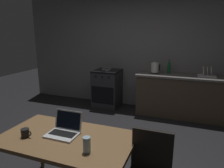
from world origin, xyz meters
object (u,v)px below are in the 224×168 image
object	(u,v)px
laptop	(64,130)
drinking_glass	(87,145)
frying_pan	(106,69)
stove_oven	(107,88)
dish_rack	(207,74)
bottle_b	(169,67)
electric_kettle	(155,68)
dining_table	(67,143)
coffee_mug	(25,133)

from	to	relation	value
laptop	drinking_glass	world-z (taller)	laptop
frying_pan	drinking_glass	distance (m)	3.14
stove_oven	laptop	size ratio (longest dim) A/B	2.80
dish_rack	bottle_b	size ratio (longest dim) A/B	1.14
laptop	dish_rack	world-z (taller)	dish_rack
frying_pan	dish_rack	bearing A→B (deg)	0.80
drinking_glass	electric_kettle	bearing A→B (deg)	87.92
stove_oven	electric_kettle	world-z (taller)	electric_kettle
laptop	bottle_b	distance (m)	2.97
dining_table	dish_rack	world-z (taller)	dish_rack
stove_oven	drinking_glass	size ratio (longest dim) A/B	6.16
dining_table	coffee_mug	bearing A→B (deg)	-160.83
dining_table	drinking_glass	size ratio (longest dim) A/B	9.38
laptop	bottle_b	bearing A→B (deg)	72.54
dining_table	drinking_glass	distance (m)	0.39
laptop	dish_rack	size ratio (longest dim) A/B	0.94
electric_kettle	drinking_glass	distance (m)	3.01
dining_table	bottle_b	size ratio (longest dim) A/B	4.56
laptop	drinking_glass	xyz separation A→B (m)	(0.38, -0.22, 0.03)
laptop	drinking_glass	bearing A→B (deg)	-32.46
stove_oven	dining_table	distance (m)	2.92
frying_pan	electric_kettle	bearing A→B (deg)	1.54
laptop	frying_pan	bearing A→B (deg)	100.74
electric_kettle	dining_table	bearing A→B (deg)	-98.64
dining_table	dish_rack	xyz separation A→B (m)	(1.46, 2.83, 0.29)
electric_kettle	bottle_b	bearing A→B (deg)	15.76
drinking_glass	dining_table	bearing A→B (deg)	152.75
frying_pan	dish_rack	xyz separation A→B (m)	(2.16, 0.03, 0.02)
frying_pan	bottle_b	xyz separation A→B (m)	(1.41, 0.11, 0.12)
drinking_glass	dish_rack	bearing A→B (deg)	69.11
dining_table	laptop	world-z (taller)	laptop
electric_kettle	frying_pan	xyz separation A→B (m)	(-1.13, -0.03, -0.09)
stove_oven	bottle_b	size ratio (longest dim) A/B	2.99
dining_table	bottle_b	world-z (taller)	bottle_b
laptop	drinking_glass	size ratio (longest dim) A/B	2.20
dining_table	coffee_mug	world-z (taller)	coffee_mug
stove_oven	frying_pan	size ratio (longest dim) A/B	2.29
frying_pan	dish_rack	distance (m)	2.16
electric_kettle	bottle_b	world-z (taller)	bottle_b
laptop	electric_kettle	distance (m)	2.83
coffee_mug	frying_pan	bearing A→B (deg)	95.92
coffee_mug	bottle_b	xyz separation A→B (m)	(1.11, 3.05, 0.28)
coffee_mug	drinking_glass	xyz separation A→B (m)	(0.71, -0.03, 0.03)
frying_pan	drinking_glass	bearing A→B (deg)	-71.06
stove_oven	frying_pan	xyz separation A→B (m)	(-0.01, -0.03, 0.47)
laptop	frying_pan	xyz separation A→B (m)	(-0.64, 2.75, 0.16)
electric_kettle	frying_pan	bearing A→B (deg)	-178.46
stove_oven	dining_table	xyz separation A→B (m)	(0.69, -2.83, 0.20)
dining_table	frying_pan	world-z (taller)	frying_pan
frying_pan	coffee_mug	world-z (taller)	frying_pan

